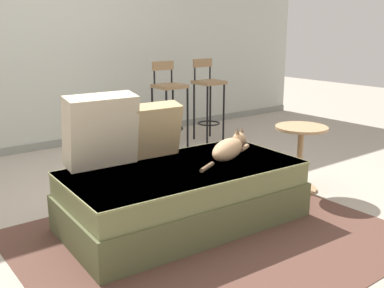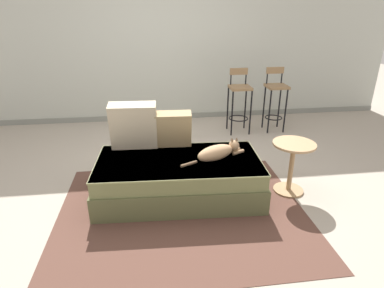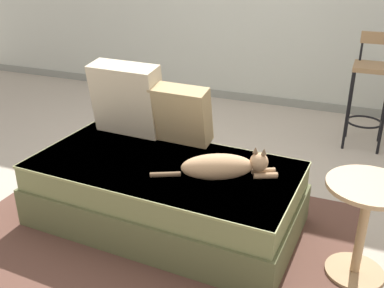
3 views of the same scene
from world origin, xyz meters
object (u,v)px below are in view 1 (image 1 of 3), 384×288
object	(u,v)px
throw_pillow_corner	(101,131)
bar_stool_near_window	(169,99)
cat	(229,148)
side_table	(300,149)
throw_pillow_middle	(154,130)
couch	(184,194)
bar_stool_by_doorway	(208,93)

from	to	relation	value
throw_pillow_corner	bar_stool_near_window	bearing A→B (deg)	42.77
cat	side_table	bearing A→B (deg)	-1.70
throw_pillow_corner	cat	size ratio (longest dim) A/B	0.73
throw_pillow_corner	throw_pillow_middle	xyz separation A→B (m)	(0.42, -0.02, -0.05)
throw_pillow_corner	bar_stool_near_window	world-z (taller)	bar_stool_near_window
cat	bar_stool_near_window	xyz separation A→B (m)	(0.72, 1.84, 0.07)
couch	throw_pillow_corner	distance (m)	0.74
couch	bar_stool_by_doorway	world-z (taller)	bar_stool_by_doorway
couch	throw_pillow_middle	bearing A→B (deg)	94.32
bar_stool_near_window	bar_stool_by_doorway	world-z (taller)	bar_stool_by_doorway
couch	throw_pillow_corner	world-z (taller)	throw_pillow_corner
throw_pillow_corner	side_table	xyz separation A→B (m)	(1.64, -0.42, -0.32)
couch	bar_stool_near_window	xyz separation A→B (m)	(1.12, 1.81, 0.36)
throw_pillow_middle	throw_pillow_corner	bearing A→B (deg)	177.17
bar_stool_by_doorway	couch	bearing A→B (deg)	-133.30
bar_stool_near_window	throw_pillow_corner	bearing A→B (deg)	-137.23
side_table	bar_stool_by_doorway	bearing A→B (deg)	74.67
throw_pillow_middle	cat	xyz separation A→B (m)	(0.42, -0.37, -0.13)
throw_pillow_corner	bar_stool_by_doorway	bearing A→B (deg)	33.98
bar_stool_by_doorway	throw_pillow_middle	bearing A→B (deg)	-139.63
couch	throw_pillow_corner	size ratio (longest dim) A/B	3.36
throw_pillow_middle	side_table	distance (m)	1.31
throw_pillow_middle	bar_stool_by_doorway	world-z (taller)	bar_stool_by_doorway
throw_pillow_middle	bar_stool_by_doorway	distance (m)	2.27
bar_stool_near_window	cat	bearing A→B (deg)	-111.44
throw_pillow_corner	cat	xyz separation A→B (m)	(0.84, -0.39, -0.18)
cat	bar_stool_by_doorway	bearing A→B (deg)	54.65
throw_pillow_middle	bar_stool_by_doorway	size ratio (longest dim) A/B	0.41
throw_pillow_corner	side_table	size ratio (longest dim) A/B	0.91
side_table	cat	bearing A→B (deg)	178.30
throw_pillow_corner	bar_stool_by_doorway	world-z (taller)	bar_stool_by_doorway
cat	bar_stool_near_window	world-z (taller)	bar_stool_near_window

